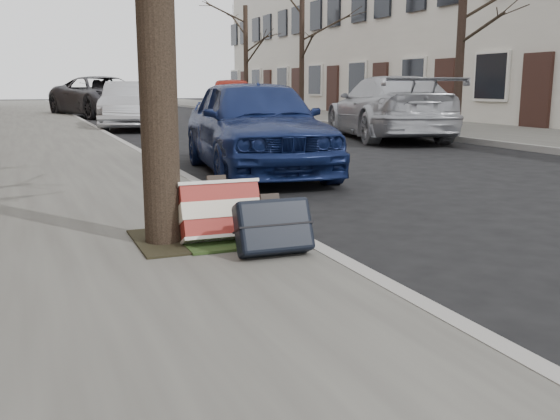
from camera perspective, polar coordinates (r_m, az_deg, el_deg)
name	(u,v)px	position (r m, az deg, el deg)	size (l,w,h in m)	color
ground	(525,269)	(4.59, 21.49, -5.01)	(120.00, 120.00, 0.00)	black
far_sidewalk	(376,121)	(21.21, 8.74, 8.01)	(4.00, 70.00, 0.12)	slate
house_far	(490,20)	(25.23, 18.67, 16.12)	(6.70, 40.00, 7.20)	beige
dirt_patch	(194,238)	(4.62, -7.85, -2.57)	(0.85, 0.85, 0.01)	black
suitcase_red	(220,212)	(4.48, -5.50, -0.15)	(0.57, 0.16, 0.41)	maroon
suitcase_navy	(273,226)	(4.11, -0.62, -1.47)	(0.51, 0.16, 0.36)	black
car_near_front	(255,125)	(8.89, -2.28, 7.77)	(1.61, 4.01, 1.37)	#121F4F
car_near_mid	(132,105)	(18.58, -13.39, 9.29)	(1.43, 4.11, 1.36)	#B7BAC0
car_near_back	(103,97)	(25.98, -15.84, 9.93)	(2.66, 5.77, 1.60)	#333337
car_far_front	(388,108)	(14.93, 9.84, 9.19)	(2.02, 4.98, 1.44)	#A6A7AE
car_far_back	(231,97)	(25.58, -4.49, 10.28)	(1.87, 4.65, 1.58)	maroon
tree_far_a	(462,20)	(16.81, 16.30, 16.37)	(0.21, 0.21, 5.45)	black
tree_far_b	(302,44)	(25.12, 2.01, 14.91)	(0.20, 0.20, 5.39)	black
tree_far_c	(246,58)	(31.25, -3.14, 13.73)	(0.22, 0.22, 4.89)	black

